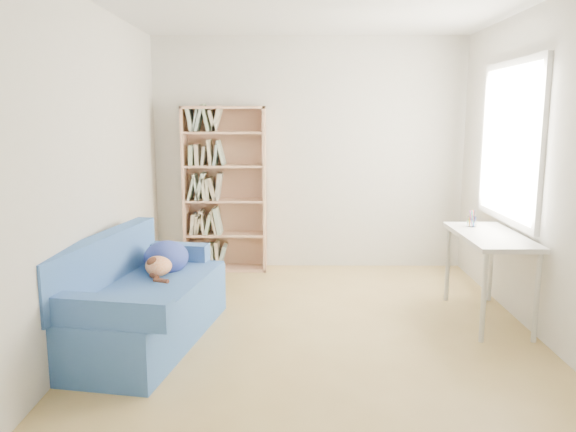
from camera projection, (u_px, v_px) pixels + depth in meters
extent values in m
plane|color=#AA8A4D|center=(316.00, 329.00, 4.61)|extent=(4.00, 4.00, 0.00)
cube|color=silver|center=(309.00, 154.00, 6.36)|extent=(3.50, 0.04, 2.60)
cube|color=silver|center=(338.00, 216.00, 2.42)|extent=(3.50, 0.04, 2.60)
cube|color=silver|center=(94.00, 171.00, 4.40)|extent=(0.04, 4.00, 2.60)
cube|color=silver|center=(541.00, 172.00, 4.38)|extent=(0.04, 4.00, 2.60)
cube|color=white|center=(512.00, 142.00, 4.93)|extent=(0.01, 1.20, 1.30)
cube|color=#274D8D|center=(145.00, 315.00, 4.33)|extent=(1.07, 1.79, 0.42)
cube|color=#274D8D|center=(100.00, 263.00, 4.26)|extent=(0.44, 1.68, 0.41)
cube|color=#274D8D|center=(165.00, 253.00, 5.03)|extent=(0.81, 0.29, 0.19)
cube|color=#274D8D|center=(111.00, 312.00, 3.52)|extent=(0.81, 0.29, 0.19)
cube|color=#274D8D|center=(146.00, 287.00, 4.29)|extent=(1.04, 1.66, 0.05)
ellipsoid|color=#2D3D91|center=(166.00, 257.00, 4.69)|extent=(0.37, 0.41, 0.28)
ellipsoid|color=#C44F16|center=(159.00, 265.00, 4.53)|extent=(0.27, 0.42, 0.16)
ellipsoid|color=silver|center=(169.00, 264.00, 4.64)|extent=(0.15, 0.18, 0.10)
ellipsoid|color=black|center=(154.00, 262.00, 4.48)|extent=(0.15, 0.21, 0.08)
sphere|color=#C44F16|center=(168.00, 252.00, 4.80)|extent=(0.14, 0.14, 0.14)
cone|color=#C44F16|center=(167.00, 244.00, 4.82)|extent=(0.06, 0.07, 0.07)
cone|color=#C44F16|center=(165.00, 246.00, 4.75)|extent=(0.06, 0.07, 0.07)
cylinder|color=#2AD63A|center=(166.00, 256.00, 4.73)|extent=(0.11, 0.05, 0.11)
cylinder|color=black|center=(150.00, 277.00, 4.31)|extent=(0.11, 0.15, 0.05)
cube|color=tan|center=(185.00, 190.00, 6.27)|extent=(0.03, 0.29, 1.83)
cube|color=tan|center=(265.00, 190.00, 6.27)|extent=(0.03, 0.29, 1.83)
cube|color=tan|center=(223.00, 108.00, 6.11)|extent=(0.92, 0.29, 0.03)
cube|color=tan|center=(227.00, 268.00, 6.43)|extent=(0.92, 0.29, 0.03)
cube|color=tan|center=(226.00, 188.00, 6.40)|extent=(0.92, 0.02, 1.83)
cube|color=silver|center=(490.00, 236.00, 4.72)|extent=(0.51, 1.10, 0.04)
cylinder|color=silver|center=(491.00, 264.00, 5.28)|extent=(0.04, 0.04, 0.71)
cylinder|color=silver|center=(537.00, 298.00, 4.29)|extent=(0.04, 0.04, 0.71)
cylinder|color=silver|center=(448.00, 264.00, 5.28)|extent=(0.04, 0.04, 0.71)
cylinder|color=silver|center=(484.00, 298.00, 4.29)|extent=(0.04, 0.04, 0.71)
cylinder|color=white|center=(472.00, 222.00, 5.03)|extent=(0.08, 0.08, 0.09)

